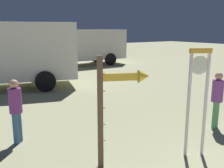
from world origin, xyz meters
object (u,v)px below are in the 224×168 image
object	(u,v)px
standing_clock	(198,92)
box_truck_near	(7,53)
person_near_clock	(217,97)
person_distant	(16,108)
box_truck_far	(82,45)
arrow_sign	(118,96)

from	to	relation	value
standing_clock	box_truck_near	bearing A→B (deg)	101.42
standing_clock	person_near_clock	world-z (taller)	standing_clock
person_near_clock	box_truck_near	size ratio (longest dim) A/B	0.22
person_distant	box_truck_far	bearing A→B (deg)	55.84
person_distant	box_truck_near	bearing A→B (deg)	79.17
arrow_sign	box_truck_far	size ratio (longest dim) A/B	0.32
person_near_clock	person_distant	xyz separation A→B (m)	(-4.80, 2.11, -0.01)
person_near_clock	box_truck_far	xyz separation A→B (m)	(2.79, 13.29, 0.62)
person_near_clock	box_truck_near	world-z (taller)	box_truck_near
person_near_clock	standing_clock	bearing A→B (deg)	-158.76
arrow_sign	box_truck_near	bearing A→B (deg)	91.22
box_truck_far	person_near_clock	bearing A→B (deg)	-101.84
box_truck_near	standing_clock	bearing A→B (deg)	-78.58
person_distant	box_truck_near	xyz separation A→B (m)	(1.20, 6.27, 0.76)
standing_clock	box_truck_far	bearing A→B (deg)	71.95
arrow_sign	person_near_clock	distance (m)	3.47
box_truck_far	standing_clock	bearing A→B (deg)	-108.05
arrow_sign	person_distant	size ratio (longest dim) A/B	1.43
person_distant	person_near_clock	bearing A→B (deg)	-23.73
person_near_clock	box_truck_near	distance (m)	9.15
arrow_sign	person_near_clock	xyz separation A→B (m)	(3.42, 0.12, -0.57)
box_truck_far	arrow_sign	bearing A→B (deg)	-114.84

